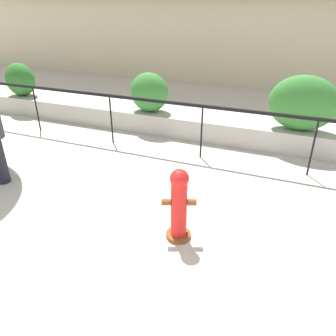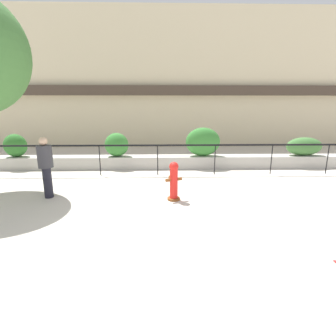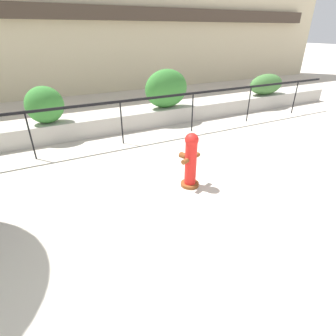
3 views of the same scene
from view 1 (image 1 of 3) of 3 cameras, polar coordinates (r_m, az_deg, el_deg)
planter_wall_low at (r=7.95m, az=8.02°, el=6.70°), size 18.00×0.70×0.50m
fence_railing_segment at (r=6.69m, az=6.04°, el=9.80°), size 15.00×0.05×1.15m
hedge_bush_0 at (r=10.62m, az=-24.37°, el=13.87°), size 0.92×0.67×0.93m
hedge_bush_1 at (r=8.26m, az=-3.29°, el=13.02°), size 0.96×0.70×0.96m
hedge_bush_2 at (r=7.50m, az=22.42°, el=10.37°), size 1.41×0.69×1.17m
fire_hydrant at (r=4.45m, az=1.91°, el=-6.32°), size 0.47×0.48×1.08m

